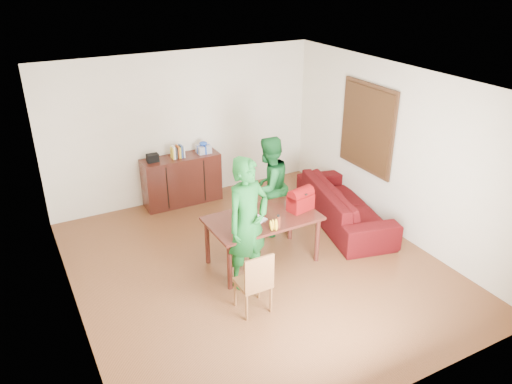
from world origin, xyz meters
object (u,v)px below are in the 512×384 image
table (263,223)px  chair (253,293)px  person_near (248,223)px  sofa (344,204)px  person_far (269,187)px  laptop (253,218)px  red_bag (301,201)px  bottle (278,221)px

table → chair: chair is taller
person_near → sofa: size_ratio=0.81×
person_near → person_far: bearing=34.3°
person_far → laptop: person_far is taller
laptop → red_bag: bearing=-17.5°
person_near → bottle: (0.46, -0.01, -0.08)m
person_far → laptop: size_ratio=4.20×
bottle → sofa: (1.77, 0.79, -0.51)m
table → bottle: bearing=-83.9°
laptop → sofa: bearing=-3.3°
person_far → bottle: 1.18m
chair → bottle: size_ratio=4.49×
table → person_far: bearing=54.2°
chair → red_bag: (1.24, 0.87, 0.63)m
table → laptop: laptop is taller
chair → laptop: 1.14m
bottle → chair: bearing=-140.4°
table → bottle: bottle is taller
bottle → laptop: bearing=124.1°
person_far → person_near: bearing=30.0°
chair → table: bearing=55.6°
sofa → red_bag: bearing=124.9°
table → red_bag: (0.60, -0.05, 0.23)m
sofa → person_near: bearing=122.4°
chair → bottle: (0.68, 0.57, 0.59)m
chair → laptop: bearing=62.3°
bottle → sofa: bearing=24.1°
laptop → bottle: 0.39m
chair → sofa: chair is taller
person_far → sofa: 1.43m
chair → person_near: bearing=69.2°
laptop → red_bag: (0.78, -0.01, 0.09)m
laptop → red_bag: red_bag is taller
sofa → chair: bearing=132.1°
person_far → sofa: person_far is taller
chair → laptop: size_ratio=2.24×
table → chair: (-0.64, -0.93, -0.40)m
bottle → red_bag: (0.56, 0.31, 0.04)m
table → red_bag: size_ratio=4.28×
sofa → table: bearing=116.5°
laptop → bottle: size_ratio=2.00×
red_bag → chair: bearing=-157.0°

